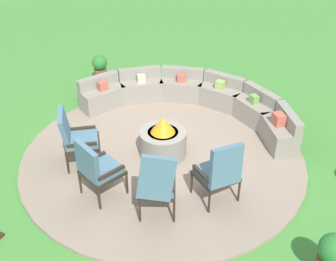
{
  "coord_description": "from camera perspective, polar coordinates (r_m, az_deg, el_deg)",
  "views": [
    {
      "loc": [
        2.74,
        -5.42,
        4.46
      ],
      "look_at": [
        0.0,
        0.2,
        0.45
      ],
      "focal_mm": 44.98,
      "sensor_mm": 36.0,
      "label": 1
    }
  ],
  "objects": [
    {
      "name": "potted_plant_1",
      "position": [
        5.73,
        21.36,
        -15.72
      ],
      "size": [
        0.4,
        0.4,
        0.73
      ],
      "color": "brown",
      "rests_on": "ground_plane"
    },
    {
      "name": "lounge_chair_back_left",
      "position": [
        5.99,
        -1.51,
        -7.11
      ],
      "size": [
        0.74,
        0.79,
        1.15
      ],
      "rotation": [
        0.0,
        0.0,
        6.72
      ],
      "color": "#2D2319",
      "rests_on": "patio_circle"
    },
    {
      "name": "patio_circle",
      "position": [
        7.52,
        -0.67,
        -3.44
      ],
      "size": [
        4.98,
        4.98,
        0.06
      ],
      "primitive_type": "cylinder",
      "color": "gray",
      "rests_on": "ground_plane"
    },
    {
      "name": "potted_plant_3",
      "position": [
        10.12,
        -9.2,
        8.36
      ],
      "size": [
        0.35,
        0.35,
        0.67
      ],
      "color": "brown",
      "rests_on": "ground_plane"
    },
    {
      "name": "lounge_chair_front_left",
      "position": [
        7.16,
        -12.34,
        -0.82
      ],
      "size": [
        0.8,
        0.82,
        1.05
      ],
      "rotation": [
        0.0,
        0.0,
        5.35
      ],
      "color": "#2D2319",
      "rests_on": "patio_circle"
    },
    {
      "name": "curved_stone_bench",
      "position": [
        8.65,
        3.57,
        4.18
      ],
      "size": [
        4.49,
        1.93,
        0.67
      ],
      "color": "gray",
      "rests_on": "patio_circle"
    },
    {
      "name": "lounge_chair_back_right",
      "position": [
        6.26,
        7.03,
        -5.5
      ],
      "size": [
        0.78,
        0.8,
        1.08
      ],
      "rotation": [
        0.0,
        0.0,
        7.22
      ],
      "color": "#2D2319",
      "rests_on": "patio_circle"
    },
    {
      "name": "fire_pit",
      "position": [
        7.33,
        -0.69,
        -1.36
      ],
      "size": [
        0.82,
        0.82,
        0.76
      ],
      "color": "gray",
      "rests_on": "patio_circle"
    },
    {
      "name": "ground_plane",
      "position": [
        7.54,
        -0.67,
        -3.62
      ],
      "size": [
        24.0,
        24.0,
        0.0
      ],
      "primitive_type": "plane",
      "color": "#478C38"
    },
    {
      "name": "lounge_chair_front_right",
      "position": [
        6.39,
        -9.6,
        -5.0
      ],
      "size": [
        0.7,
        0.72,
        1.04
      ],
      "rotation": [
        0.0,
        0.0,
        5.93
      ],
      "color": "#2D2319",
      "rests_on": "patio_circle"
    }
  ]
}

